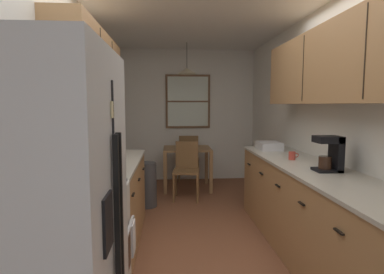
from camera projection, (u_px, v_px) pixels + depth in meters
The scene contains 24 objects.
ground_plane at pixel (201, 231), 3.70m from camera, with size 12.00×12.00×0.00m, color brown.
wall_left at pixel (81, 124), 3.47m from camera, with size 0.10×9.00×2.55m, color white.
wall_right at pixel (316, 123), 3.66m from camera, with size 0.10×9.00×2.55m, color white.
wall_back at pixel (188, 116), 6.19m from camera, with size 4.40×0.10×2.55m, color white.
ceiling_slab at pixel (202, 4), 3.43m from camera, with size 4.40×9.00×0.08m, color white.
refrigerator at pixel (36, 248), 1.36m from camera, with size 0.72×0.80×1.73m.
stove_range at pixel (79, 253), 2.14m from camera, with size 0.66×0.65×1.10m.
microwave_over_range at pixel (53, 72), 2.01m from camera, with size 0.39×0.59×0.36m.
counter_left at pixel (110, 203), 3.31m from camera, with size 0.64×1.69×0.90m.
upper_cabinets_left at pixel (91, 66), 3.10m from camera, with size 0.33×1.77×0.66m.
counter_right at pixel (321, 220), 2.82m from camera, with size 0.64×3.35×0.90m.
upper_cabinets_right at pixel (347, 62), 2.64m from camera, with size 0.33×3.03×0.70m.
dining_table at pixel (187, 155), 5.51m from camera, with size 0.82×0.71×0.73m.
dining_chair_near at pixel (187, 167), 4.96m from camera, with size 0.45×0.45×0.90m.
dining_chair_far at pixel (188, 156), 6.08m from camera, with size 0.41×0.41×0.90m.
pendant_light at pixel (187, 71), 5.35m from camera, with size 0.32×0.32×0.53m.
back_window at pixel (188, 101), 6.09m from camera, with size 0.87×0.05×1.04m.
trash_bin at pixel (147, 185), 4.56m from camera, with size 0.28×0.28×0.65m, color #3F3F42.
storage_canister at pixel (93, 163), 2.60m from camera, with size 0.13×0.13×0.21m.
dish_towel at pixel (133, 238), 2.33m from camera, with size 0.02×0.16×0.24m, color white.
coffee_maker at pixel (331, 153), 2.76m from camera, with size 0.22×0.18×0.32m.
mug_by_coffeemaker at pixel (292, 156), 3.36m from camera, with size 0.11×0.07×0.09m.
dish_rack at pixel (269, 146), 4.11m from camera, with size 0.28×0.34×0.10m, color silver.
table_serving_bowl at pixel (190, 146), 5.43m from camera, with size 0.17×0.17×0.06m, color #4C7299.
Camera 1 is at (-0.36, -2.54, 1.49)m, focal length 29.19 mm.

